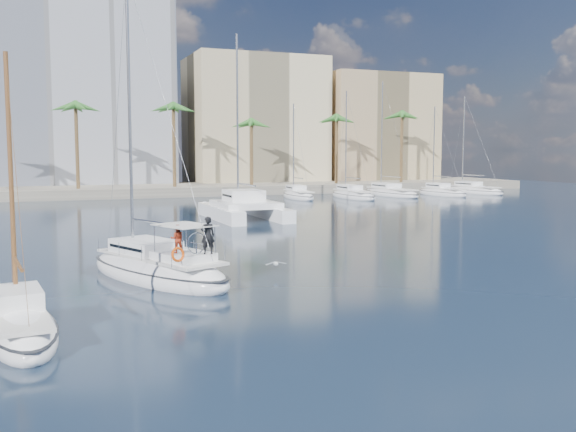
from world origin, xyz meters
name	(u,v)px	position (x,y,z in m)	size (l,w,h in m)	color
ground	(279,287)	(0.00, 0.00, 0.00)	(160.00, 160.00, 0.00)	black
quay	(117,191)	(0.00, 61.00, 0.60)	(120.00, 14.00, 1.20)	gray
building_modern	(17,92)	(-12.00, 73.00, 14.00)	(42.00, 16.00, 28.00)	silver
building_beige	(254,124)	(22.00, 70.00, 10.00)	(20.00, 14.00, 20.00)	beige
building_tan_right	(374,131)	(42.00, 68.00, 9.00)	(18.00, 12.00, 18.00)	tan
palm_centre	(119,115)	(0.00, 57.00, 10.28)	(3.60, 3.60, 12.30)	brown
palm_right	(362,120)	(34.00, 57.00, 10.28)	(3.60, 3.60, 12.30)	brown
main_sloop	(157,269)	(-4.61, 3.65, 0.49)	(6.85, 10.41, 14.81)	white
small_sloop	(21,326)	(-10.25, -4.10, 0.38)	(2.81, 6.88, 9.62)	white
catamaran	(244,206)	(6.87, 27.09, 1.12)	(5.50, 10.86, 15.93)	white
seagull	(276,264)	(0.82, 2.65, 0.54)	(1.04, 0.45, 0.19)	silver
moored_yacht_a	(298,199)	(20.00, 47.00, 0.00)	(2.72, 9.35, 11.90)	white
moored_yacht_b	(353,198)	(26.50, 45.00, 0.00)	(3.14, 10.78, 13.72)	white
moored_yacht_c	(391,196)	(33.00, 47.00, 0.00)	(3.55, 12.21, 15.54)	white
moored_yacht_d	(442,196)	(39.50, 45.00, 0.00)	(2.72, 9.35, 11.90)	white
moored_yacht_e	(473,193)	(46.00, 47.00, 0.00)	(3.14, 10.78, 13.72)	white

